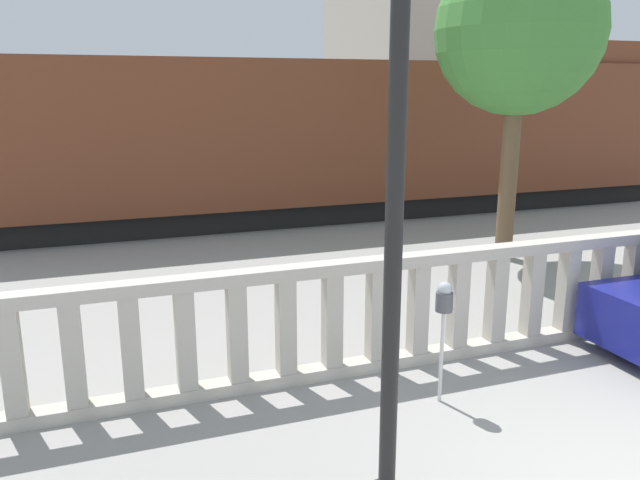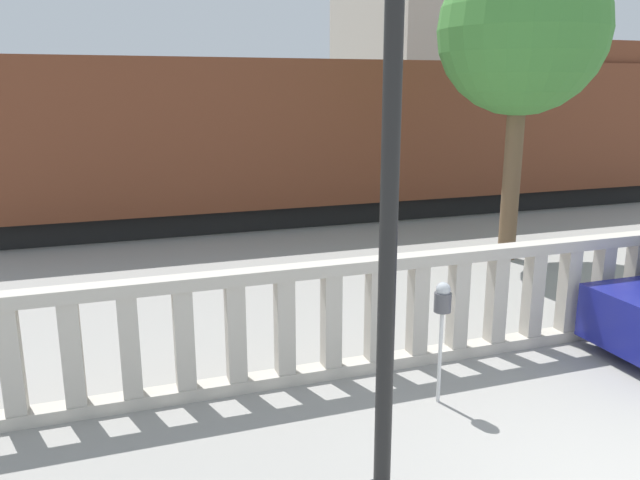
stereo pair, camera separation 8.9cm
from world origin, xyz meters
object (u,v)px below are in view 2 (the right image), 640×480
object	(u,v)px
parking_meter	(442,306)
train_near	(355,136)
tree_left	(522,32)
lamppost	(395,6)

from	to	relation	value
parking_meter	train_near	xyz separation A→B (m)	(2.99, 9.73, 0.97)
train_near	tree_left	size ratio (longest dim) A/B	3.17
train_near	lamppost	bearing A→B (deg)	-111.13
parking_meter	lamppost	bearing A→B (deg)	-132.77
train_near	tree_left	distance (m)	5.65
tree_left	lamppost	bearing A→B (deg)	-132.02
lamppost	train_near	xyz separation A→B (m)	(4.32, 11.17, -1.75)
parking_meter	tree_left	xyz separation A→B (m)	(4.18, 4.68, 3.18)
parking_meter	train_near	bearing A→B (deg)	72.93
lamppost	tree_left	bearing A→B (deg)	47.98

